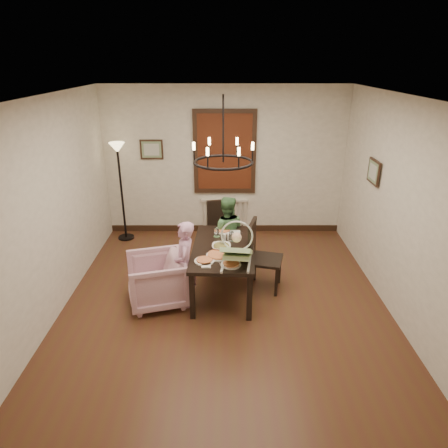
{
  "coord_description": "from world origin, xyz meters",
  "views": [
    {
      "loc": [
        -0.02,
        -4.85,
        3.21
      ],
      "look_at": [
        -0.02,
        0.33,
        1.05
      ],
      "focal_mm": 32.0,
      "sensor_mm": 36.0,
      "label": 1
    }
  ],
  "objects_px": {
    "chair_right": "(266,256)",
    "baby_bouncer": "(237,249)",
    "seated_man": "(226,239)",
    "dining_table": "(223,252)",
    "armchair": "(157,280)",
    "drinking_glass": "(222,245)",
    "elderly_woman": "(185,271)",
    "floor_lamp": "(122,194)",
    "chair_far": "(222,230)"
  },
  "relations": [
    {
      "from": "chair_right",
      "to": "baby_bouncer",
      "type": "relative_size",
      "value": 1.74
    },
    {
      "from": "seated_man",
      "to": "baby_bouncer",
      "type": "height_order",
      "value": "baby_bouncer"
    },
    {
      "from": "dining_table",
      "to": "chair_right",
      "type": "distance_m",
      "value": 0.64
    },
    {
      "from": "chair_right",
      "to": "armchair",
      "type": "height_order",
      "value": "chair_right"
    },
    {
      "from": "baby_bouncer",
      "to": "drinking_glass",
      "type": "bearing_deg",
      "value": 122.81
    },
    {
      "from": "elderly_woman",
      "to": "drinking_glass",
      "type": "bearing_deg",
      "value": 115.2
    },
    {
      "from": "drinking_glass",
      "to": "chair_right",
      "type": "bearing_deg",
      "value": 14.17
    },
    {
      "from": "armchair",
      "to": "seated_man",
      "type": "height_order",
      "value": "seated_man"
    },
    {
      "from": "dining_table",
      "to": "seated_man",
      "type": "distance_m",
      "value": 0.73
    },
    {
      "from": "drinking_glass",
      "to": "elderly_woman",
      "type": "bearing_deg",
      "value": -153.22
    },
    {
      "from": "chair_right",
      "to": "drinking_glass",
      "type": "distance_m",
      "value": 0.71
    },
    {
      "from": "baby_bouncer",
      "to": "seated_man",
      "type": "bearing_deg",
      "value": 103.26
    },
    {
      "from": "floor_lamp",
      "to": "dining_table",
      "type": "bearing_deg",
      "value": -45.01
    },
    {
      "from": "seated_man",
      "to": "floor_lamp",
      "type": "relative_size",
      "value": 0.57
    },
    {
      "from": "chair_far",
      "to": "dining_table",
      "type": "bearing_deg",
      "value": -101.25
    },
    {
      "from": "chair_far",
      "to": "floor_lamp",
      "type": "xyz_separation_m",
      "value": [
        -1.84,
        0.75,
        0.41
      ]
    },
    {
      "from": "elderly_woman",
      "to": "drinking_glass",
      "type": "distance_m",
      "value": 0.63
    },
    {
      "from": "dining_table",
      "to": "drinking_glass",
      "type": "xyz_separation_m",
      "value": [
        -0.02,
        -0.09,
        0.15
      ]
    },
    {
      "from": "armchair",
      "to": "drinking_glass",
      "type": "xyz_separation_m",
      "value": [
        0.91,
        0.22,
        0.43
      ]
    },
    {
      "from": "chair_far",
      "to": "floor_lamp",
      "type": "relative_size",
      "value": 0.54
    },
    {
      "from": "chair_right",
      "to": "baby_bouncer",
      "type": "height_order",
      "value": "baby_bouncer"
    },
    {
      "from": "chair_right",
      "to": "elderly_woman",
      "type": "distance_m",
      "value": 1.22
    },
    {
      "from": "seated_man",
      "to": "chair_right",
      "type": "bearing_deg",
      "value": 133.64
    },
    {
      "from": "chair_far",
      "to": "armchair",
      "type": "height_order",
      "value": "chair_far"
    },
    {
      "from": "chair_right",
      "to": "drinking_glass",
      "type": "bearing_deg",
      "value": 118.45
    },
    {
      "from": "seated_man",
      "to": "floor_lamp",
      "type": "distance_m",
      "value": 2.28
    },
    {
      "from": "dining_table",
      "to": "chair_far",
      "type": "distance_m",
      "value": 1.13
    },
    {
      "from": "floor_lamp",
      "to": "elderly_woman",
      "type": "bearing_deg",
      "value": -58.62
    },
    {
      "from": "dining_table",
      "to": "drinking_glass",
      "type": "height_order",
      "value": "drinking_glass"
    },
    {
      "from": "dining_table",
      "to": "elderly_woman",
      "type": "xyz_separation_m",
      "value": [
        -0.52,
        -0.34,
        -0.12
      ]
    },
    {
      "from": "seated_man",
      "to": "chair_far",
      "type": "bearing_deg",
      "value": -77.36
    },
    {
      "from": "elderly_woman",
      "to": "floor_lamp",
      "type": "distance_m",
      "value": 2.62
    },
    {
      "from": "baby_bouncer",
      "to": "drinking_glass",
      "type": "distance_m",
      "value": 0.48
    },
    {
      "from": "dining_table",
      "to": "elderly_woman",
      "type": "distance_m",
      "value": 0.64
    },
    {
      "from": "elderly_woman",
      "to": "seated_man",
      "type": "bearing_deg",
      "value": 149.95
    },
    {
      "from": "chair_far",
      "to": "chair_right",
      "type": "distance_m",
      "value": 1.24
    },
    {
      "from": "baby_bouncer",
      "to": "floor_lamp",
      "type": "xyz_separation_m",
      "value": [
        -2.05,
        2.37,
        -0.02
      ]
    },
    {
      "from": "armchair",
      "to": "baby_bouncer",
      "type": "distance_m",
      "value": 1.26
    },
    {
      "from": "armchair",
      "to": "baby_bouncer",
      "type": "relative_size",
      "value": 1.28
    },
    {
      "from": "floor_lamp",
      "to": "drinking_glass",
      "type": "bearing_deg",
      "value": -46.6
    },
    {
      "from": "chair_far",
      "to": "seated_man",
      "type": "bearing_deg",
      "value": -91.83
    },
    {
      "from": "floor_lamp",
      "to": "armchair",
      "type": "bearing_deg",
      "value": -66.57
    },
    {
      "from": "baby_bouncer",
      "to": "floor_lamp",
      "type": "bearing_deg",
      "value": 138.13
    },
    {
      "from": "seated_man",
      "to": "baby_bouncer",
      "type": "xyz_separation_m",
      "value": [
        0.13,
        -1.21,
        0.41
      ]
    },
    {
      "from": "dining_table",
      "to": "baby_bouncer",
      "type": "bearing_deg",
      "value": -67.81
    },
    {
      "from": "armchair",
      "to": "floor_lamp",
      "type": "bearing_deg",
      "value": -171.65
    },
    {
      "from": "seated_man",
      "to": "baby_bouncer",
      "type": "distance_m",
      "value": 1.29
    },
    {
      "from": "armchair",
      "to": "floor_lamp",
      "type": "height_order",
      "value": "floor_lamp"
    },
    {
      "from": "baby_bouncer",
      "to": "chair_right",
      "type": "bearing_deg",
      "value": 59.39
    },
    {
      "from": "chair_far",
      "to": "baby_bouncer",
      "type": "bearing_deg",
      "value": -95.51
    }
  ]
}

